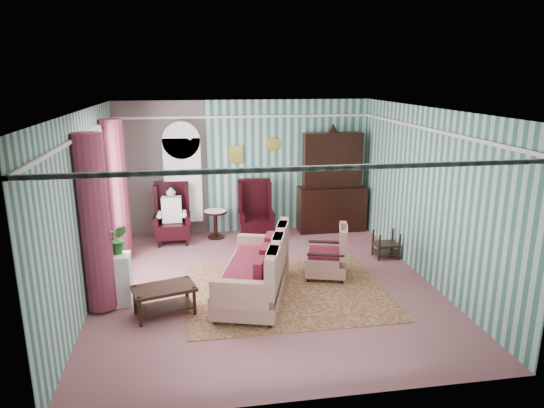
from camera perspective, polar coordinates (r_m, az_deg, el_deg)
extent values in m
plane|color=#7E4950|center=(8.23, -0.71, -9.54)|extent=(6.00, 6.00, 0.00)
cube|color=#37645E|center=(10.65, -3.17, 4.33)|extent=(5.50, 0.02, 2.90)
cube|color=#37645E|center=(4.95, 4.50, -8.48)|extent=(5.50, 0.02, 2.90)
cube|color=#37645E|center=(7.83, -21.06, -0.58)|extent=(0.02, 6.00, 2.90)
cube|color=#37645E|center=(8.58, 17.73, 1.01)|extent=(0.02, 6.00, 2.90)
cube|color=white|center=(7.50, -0.79, 11.04)|extent=(5.50, 6.00, 0.02)
cube|color=#8C475B|center=(10.60, -12.90, 3.92)|extent=(1.90, 0.01, 2.90)
cube|color=silver|center=(7.54, -0.78, 8.38)|extent=(5.50, 6.00, 0.05)
cube|color=white|center=(8.37, -20.13, 1.18)|extent=(0.04, 1.50, 1.90)
cylinder|color=brown|center=(7.40, -20.14, -2.18)|extent=(0.44, 0.44, 2.60)
cylinder|color=brown|center=(9.40, -17.88, 1.55)|extent=(0.44, 0.44, 2.60)
cube|color=gold|center=(10.55, -4.26, 5.86)|extent=(0.30, 0.03, 0.38)
cube|color=white|center=(10.50, -10.39, 2.11)|extent=(0.80, 0.28, 2.24)
cube|color=black|center=(10.80, 7.11, 2.92)|extent=(1.50, 0.56, 2.36)
cube|color=black|center=(10.25, -11.68, -1.12)|extent=(0.76, 0.80, 1.25)
cube|color=black|center=(10.32, -1.94, -0.71)|extent=(0.76, 0.80, 1.25)
cylinder|color=black|center=(10.49, -6.64, -2.40)|extent=(0.50, 0.50, 0.60)
cube|color=black|center=(9.58, 13.27, -4.61)|extent=(0.45, 0.38, 0.54)
cube|color=white|center=(7.83, -18.23, -8.49)|extent=(0.55, 0.35, 0.80)
cube|color=#4F1A21|center=(8.01, 1.77, -10.23)|extent=(3.20, 2.60, 0.01)
cube|color=beige|center=(7.62, -2.24, -7.20)|extent=(1.56, 2.30, 1.08)
cube|color=#C5B499|center=(8.43, 6.37, -5.30)|extent=(1.00, 0.96, 1.01)
cube|color=black|center=(7.39, -12.51, -11.05)|extent=(0.99, 0.73, 0.44)
imported|color=#194916|center=(7.50, -19.28, -4.59)|extent=(0.45, 0.42, 0.43)
imported|color=#174918|center=(7.65, -17.58, -3.98)|extent=(0.27, 0.23, 0.45)
imported|color=#215019|center=(7.70, -18.75, -4.24)|extent=(0.24, 0.24, 0.37)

